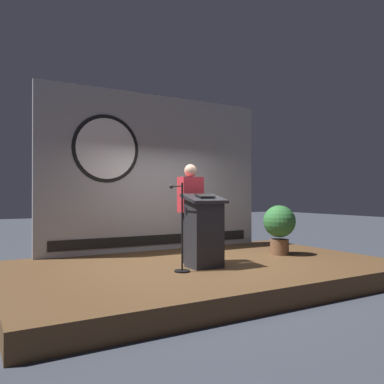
# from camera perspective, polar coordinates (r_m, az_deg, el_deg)

# --- Properties ---
(ground_plane) EXTENTS (40.00, 40.00, 0.00)m
(ground_plane) POSITION_cam_1_polar(r_m,az_deg,el_deg) (6.76, 1.63, -12.96)
(ground_plane) COLOR #383D47
(stage_platform) EXTENTS (6.40, 4.00, 0.30)m
(stage_platform) POSITION_cam_1_polar(r_m,az_deg,el_deg) (6.73, 1.63, -11.72)
(stage_platform) COLOR brown
(stage_platform) RESTS_ON ground
(banner_display) EXTENTS (4.97, 0.12, 3.28)m
(banner_display) POSITION_cam_1_polar(r_m,az_deg,el_deg) (8.23, -5.32, 2.86)
(banner_display) COLOR #9E9EA3
(banner_display) RESTS_ON stage_platform
(podium) EXTENTS (0.64, 0.50, 1.19)m
(podium) POSITION_cam_1_polar(r_m,az_deg,el_deg) (6.26, 1.83, -5.81)
(podium) COLOR #26262B
(podium) RESTS_ON stage_platform
(speaker_person) EXTENTS (0.40, 0.26, 1.70)m
(speaker_person) POSITION_cam_1_polar(r_m,az_deg,el_deg) (6.66, -0.23, -3.01)
(speaker_person) COLOR black
(speaker_person) RESTS_ON stage_platform
(microphone_stand) EXTENTS (0.24, 0.52, 1.35)m
(microphone_stand) POSITION_cam_1_polar(r_m,az_deg,el_deg) (5.95, -1.71, -7.19)
(microphone_stand) COLOR black
(microphone_stand) RESTS_ON stage_platform
(potted_plant) EXTENTS (0.63, 0.63, 0.96)m
(potted_plant) POSITION_cam_1_polar(r_m,az_deg,el_deg) (7.76, 12.78, -4.74)
(potted_plant) COLOR brown
(potted_plant) RESTS_ON stage_platform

